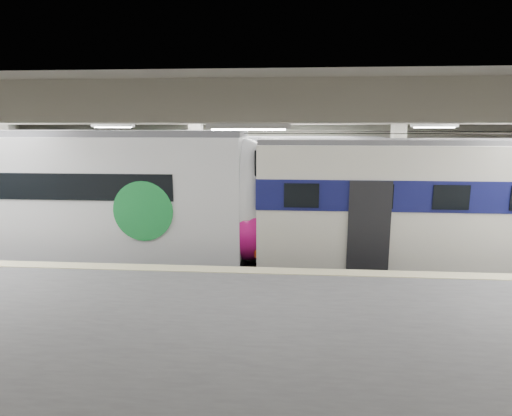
{
  "coord_description": "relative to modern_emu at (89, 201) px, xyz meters",
  "views": [
    {
      "loc": [
        0.78,
        -14.23,
        4.97
      ],
      "look_at": [
        -0.41,
        1.0,
        2.0
      ],
      "focal_mm": 30.0,
      "sensor_mm": 36.0,
      "label": 1
    }
  ],
  "objects": [
    {
      "name": "station_hall",
      "position": [
        6.21,
        -1.74,
        0.89
      ],
      "size": [
        36.0,
        24.0,
        5.75
      ],
      "color": "black",
      "rests_on": "ground"
    },
    {
      "name": "older_rer",
      "position": [
        12.77,
        0.0,
        0.02
      ],
      "size": [
        13.77,
        3.04,
        4.53
      ],
      "color": "beige",
      "rests_on": "ground"
    },
    {
      "name": "modern_emu",
      "position": [
        0.0,
        0.0,
        0.0
      ],
      "size": [
        15.05,
        3.1,
        4.79
      ],
      "color": "silver",
      "rests_on": "ground"
    },
    {
      "name": "far_train",
      "position": [
        4.12,
        5.5,
        -0.06
      ],
      "size": [
        13.97,
        3.05,
        4.45
      ],
      "rotation": [
        0.0,
        0.0,
        -0.02
      ],
      "color": "silver",
      "rests_on": "ground"
    }
  ]
}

